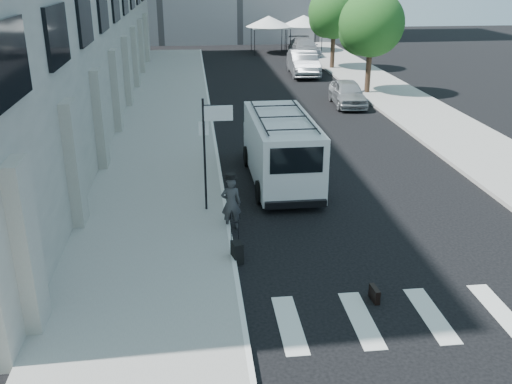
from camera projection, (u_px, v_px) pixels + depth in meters
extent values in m
plane|color=black|center=(308.00, 257.00, 15.24)|extent=(120.00, 120.00, 0.00)
cube|color=gray|center=(167.00, 114.00, 29.55)|extent=(4.50, 48.00, 0.15)
cube|color=gray|center=(389.00, 93.00, 34.62)|extent=(4.00, 56.00, 0.15)
cylinder|color=black|center=(205.00, 156.00, 17.23)|extent=(0.07, 0.07, 3.50)
cube|color=white|center=(204.00, 128.00, 16.93)|extent=(0.30, 0.03, 0.42)
cube|color=white|center=(218.00, 113.00, 16.79)|extent=(0.85, 0.06, 0.45)
cylinder|color=black|center=(368.00, 71.00, 33.98)|extent=(0.32, 0.32, 2.80)
sphere|color=#1E4917|center=(372.00, 24.00, 32.98)|extent=(3.80, 3.80, 3.80)
sphere|color=#1E4917|center=(361.00, 33.00, 33.70)|extent=(2.66, 2.66, 2.66)
cylinder|color=black|center=(333.00, 50.00, 42.30)|extent=(0.32, 0.32, 2.80)
sphere|color=#1E4917|center=(335.00, 12.00, 41.29)|extent=(3.80, 3.80, 3.80)
sphere|color=#1E4917|center=(327.00, 20.00, 42.01)|extent=(2.66, 2.66, 2.66)
cylinder|color=black|center=(255.00, 43.00, 48.91)|extent=(0.06, 0.06, 2.20)
cylinder|color=black|center=(287.00, 42.00, 49.20)|extent=(0.06, 0.06, 2.20)
cylinder|color=black|center=(251.00, 39.00, 51.49)|extent=(0.06, 0.06, 2.20)
cylinder|color=black|center=(282.00, 38.00, 51.78)|extent=(0.06, 0.06, 2.20)
cube|color=white|center=(269.00, 27.00, 49.92)|extent=(3.00, 3.00, 0.12)
cone|color=white|center=(269.00, 21.00, 49.73)|extent=(4.00, 4.00, 0.90)
cylinder|color=black|center=(290.00, 42.00, 49.70)|extent=(0.06, 0.06, 2.20)
cylinder|color=black|center=(322.00, 41.00, 49.99)|extent=(0.06, 0.06, 2.20)
cylinder|color=black|center=(285.00, 38.00, 52.29)|extent=(0.06, 0.06, 2.20)
cylinder|color=black|center=(315.00, 37.00, 52.58)|extent=(0.06, 0.06, 2.20)
cube|color=white|center=(304.00, 26.00, 50.71)|extent=(3.00, 3.00, 0.12)
cone|color=white|center=(304.00, 20.00, 50.53)|extent=(4.00, 4.00, 0.90)
imported|color=#343437|center=(231.00, 203.00, 16.60)|extent=(0.60, 0.40, 1.61)
cube|color=black|center=(374.00, 294.00, 13.20)|extent=(0.15, 0.45, 0.34)
cube|color=black|center=(237.00, 252.00, 14.88)|extent=(0.33, 0.44, 0.56)
cylinder|color=black|center=(231.00, 232.00, 14.80)|extent=(0.02, 0.02, 0.53)
cylinder|color=black|center=(238.00, 231.00, 14.87)|extent=(0.02, 0.02, 0.53)
cube|color=black|center=(235.00, 222.00, 14.74)|extent=(0.21, 0.08, 0.03)
cube|color=silver|center=(281.00, 148.00, 20.02)|extent=(2.11, 5.57, 2.16)
cube|color=silver|center=(269.00, 138.00, 23.01)|extent=(1.96, 0.95, 1.13)
cube|color=black|center=(296.00, 160.00, 17.31)|extent=(1.65, 0.10, 0.82)
cylinder|color=black|center=(248.00, 156.00, 22.04)|extent=(0.30, 0.78, 0.78)
cylinder|color=black|center=(298.00, 154.00, 22.26)|extent=(0.30, 0.78, 0.78)
cylinder|color=black|center=(261.00, 192.00, 18.53)|extent=(0.30, 0.78, 0.78)
cylinder|color=black|center=(319.00, 190.00, 18.76)|extent=(0.30, 0.78, 0.78)
imported|color=gray|center=(348.00, 93.00, 31.51)|extent=(1.87, 4.18, 1.40)
imported|color=slate|center=(303.00, 63.00, 40.24)|extent=(2.07, 5.31, 1.72)
imported|color=gray|center=(304.00, 47.00, 48.75)|extent=(2.21, 5.24, 1.51)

